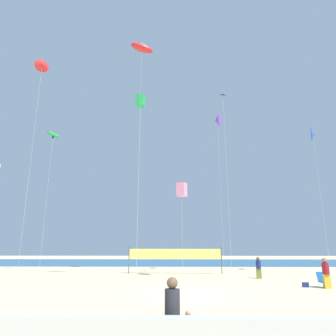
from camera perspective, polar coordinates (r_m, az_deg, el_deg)
The scene contains 17 objects.
ground_plane at distance 17.28m, azimuth 3.67°, elevation -22.74°, with size 120.00×120.00×0.00m, color beige.
ocean_band at distance 47.81m, azimuth 2.22°, elevation -17.47°, with size 120.00×20.00×0.01m, color #28608C.
mother_figure at distance 8.32m, azimuth 0.82°, elevation -25.45°, with size 0.39×0.39×1.69m.
toddler_figure at distance 8.39m, azimuth 3.90°, elevation -28.23°, with size 0.21×0.21×0.91m.
beachgoer_navy_shirt at distance 25.56m, azimuth 16.83°, elevation -17.56°, with size 0.37×0.37×1.62m.
beachgoer_maroon_shirt at distance 21.30m, azimuth 27.83°, elevation -17.07°, with size 0.40×0.40×1.76m.
folding_beach_chair at distance 21.82m, azimuth 27.30°, elevation -18.29°, with size 0.52×0.65×0.89m.
volleyball_net at distance 28.56m, azimuth 1.29°, elevation -16.20°, with size 8.52×0.49×2.40m.
beach_handbag at distance 21.46m, azimuth 24.68°, elevation -19.53°, with size 0.36×0.18×0.28m, color navy.
kite_blue_delta at distance 32.91m, azimuth 25.83°, elevation 5.77°, with size 0.72×1.29×13.74m.
kite_violet_delta at distance 31.57m, azimuth 9.38°, elevation 8.86°, with size 0.95×1.44×15.60m.
kite_green_tube at distance 33.92m, azimuth -21.02°, elevation 5.79°, with size 0.87×1.43×13.95m.
kite_red_inflatable at distance 27.70m, azimuth -4.99°, elevation 21.75°, with size 2.14×1.15×19.42m.
kite_pink_box at distance 25.26m, azimuth 2.63°, elevation -4.16°, with size 0.94×0.94×7.59m.
kite_black_diamond at distance 27.56m, azimuth 10.48°, elevation 12.47°, with size 0.55×0.55×15.64m.
kite_green_box at distance 33.51m, azimuth -5.26°, elevation 12.57°, with size 1.02×1.02×18.38m.
kite_red_delta at distance 31.50m, azimuth -22.82°, elevation 17.57°, with size 1.24×1.11×19.30m.
Camera 1 is at (-0.60, -17.09, 2.48)m, focal length 32.06 mm.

